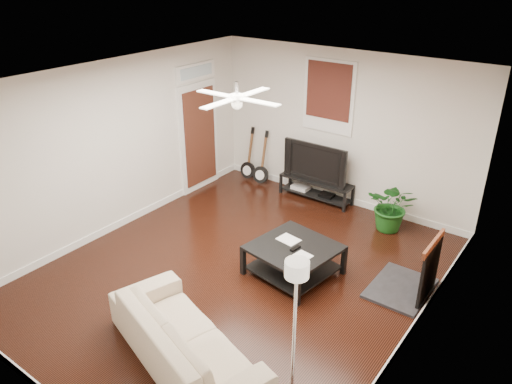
{
  "coord_description": "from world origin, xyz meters",
  "views": [
    {
      "loc": [
        3.76,
        -4.7,
        4.17
      ],
      "look_at": [
        0.0,
        0.4,
        1.15
      ],
      "focal_mm": 34.6,
      "sensor_mm": 36.0,
      "label": 1
    }
  ],
  "objects": [
    {
      "name": "room",
      "position": [
        0.0,
        0.0,
        1.4
      ],
      "size": [
        5.01,
        6.01,
        2.81
      ],
      "color": "black",
      "rests_on": "ground"
    },
    {
      "name": "brick_accent",
      "position": [
        2.49,
        1.0,
        1.4
      ],
      "size": [
        0.02,
        2.2,
        2.8
      ],
      "primitive_type": "cube",
      "color": "#964E30",
      "rests_on": "floor"
    },
    {
      "name": "fireplace",
      "position": [
        2.2,
        1.0,
        0.46
      ],
      "size": [
        0.8,
        1.1,
        0.92
      ],
      "primitive_type": "cube",
      "color": "black",
      "rests_on": "floor"
    },
    {
      "name": "window_back",
      "position": [
        -0.3,
        2.97,
        1.95
      ],
      "size": [
        1.0,
        0.06,
        1.3
      ],
      "primitive_type": "cube",
      "color": "#3F1311",
      "rests_on": "wall_back"
    },
    {
      "name": "door_left",
      "position": [
        -2.46,
        1.9,
        1.25
      ],
      "size": [
        0.08,
        1.0,
        2.5
      ],
      "primitive_type": "cube",
      "color": "white",
      "rests_on": "wall_left"
    },
    {
      "name": "tv_stand",
      "position": [
        -0.34,
        2.78,
        0.2
      ],
      "size": [
        1.42,
        0.38,
        0.4
      ],
      "primitive_type": "cube",
      "color": "black",
      "rests_on": "floor"
    },
    {
      "name": "tv",
      "position": [
        -0.34,
        2.8,
        0.77
      ],
      "size": [
        1.27,
        0.17,
        0.73
      ],
      "primitive_type": "imported",
      "color": "black",
      "rests_on": "tv_stand"
    },
    {
      "name": "coffee_table",
      "position": [
        0.64,
        0.44,
        0.23
      ],
      "size": [
        1.24,
        1.24,
        0.46
      ],
      "primitive_type": "cube",
      "rotation": [
        0.0,
        0.0,
        -0.15
      ],
      "color": "black",
      "rests_on": "floor"
    },
    {
      "name": "sofa",
      "position": [
        0.6,
        -1.75,
        0.33
      ],
      "size": [
        2.42,
        1.52,
        0.66
      ],
      "primitive_type": "imported",
      "rotation": [
        0.0,
        0.0,
        2.84
      ],
      "color": "tan",
      "rests_on": "floor"
    },
    {
      "name": "floor_lamp",
      "position": [
        1.95,
        -1.65,
        0.92
      ],
      "size": [
        0.38,
        0.38,
        1.84
      ],
      "primitive_type": null,
      "rotation": [
        0.0,
        0.0,
        -0.31
      ],
      "color": "silver",
      "rests_on": "floor"
    },
    {
      "name": "potted_plant",
      "position": [
        1.27,
        2.5,
        0.44
      ],
      "size": [
        0.9,
        0.82,
        0.88
      ],
      "primitive_type": "imported",
      "rotation": [
        0.0,
        0.0,
        0.19
      ],
      "color": "#175118",
      "rests_on": "floor"
    },
    {
      "name": "guitar_left",
      "position": [
        -1.94,
        2.75,
        0.55
      ],
      "size": [
        0.34,
        0.24,
        1.1
      ],
      "primitive_type": null,
      "rotation": [
        0.0,
        0.0,
        0.01
      ],
      "color": "black",
      "rests_on": "floor"
    },
    {
      "name": "guitar_right",
      "position": [
        -1.59,
        2.72,
        0.55
      ],
      "size": [
        0.37,
        0.28,
        1.1
      ],
      "primitive_type": null,
      "rotation": [
        0.0,
        0.0,
        0.11
      ],
      "color": "black",
      "rests_on": "floor"
    },
    {
      "name": "ceiling_fan",
      "position": [
        0.0,
        0.0,
        2.6
      ],
      "size": [
        1.24,
        1.24,
        0.32
      ],
      "primitive_type": null,
      "color": "white",
      "rests_on": "ceiling"
    }
  ]
}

